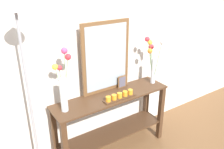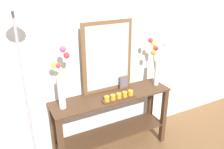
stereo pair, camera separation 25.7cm
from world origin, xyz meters
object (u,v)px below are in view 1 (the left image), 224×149
object	(u,v)px
console_table	(112,117)
floor_lamp	(26,75)
picture_frame_small	(122,82)
candle_tray	(120,96)
mirror_leaning	(106,57)
tall_vase_left	(63,84)
vase_right	(152,59)

from	to	relation	value
console_table	floor_lamp	xyz separation A→B (m)	(-0.91, -0.08, 0.79)
picture_frame_small	floor_lamp	world-z (taller)	floor_lamp
picture_frame_small	candle_tray	bearing A→B (deg)	-131.29
mirror_leaning	candle_tray	distance (m)	0.46
mirror_leaning	picture_frame_small	bearing A→B (deg)	-13.72
candle_tray	picture_frame_small	world-z (taller)	picture_frame_small
tall_vase_left	picture_frame_small	bearing A→B (deg)	6.51
vase_right	floor_lamp	distance (m)	1.52
picture_frame_small	floor_lamp	distance (m)	1.22
vase_right	candle_tray	xyz separation A→B (m)	(-0.56, -0.11, -0.29)
console_table	floor_lamp	world-z (taller)	floor_lamp
mirror_leaning	console_table	bearing A→B (deg)	-98.05
mirror_leaning	vase_right	size ratio (longest dim) A/B	1.36
tall_vase_left	vase_right	xyz separation A→B (m)	(1.15, -0.01, 0.03)
floor_lamp	tall_vase_left	bearing A→B (deg)	14.78
tall_vase_left	picture_frame_small	distance (m)	0.80
console_table	vase_right	distance (m)	0.85
console_table	picture_frame_small	xyz separation A→B (m)	(0.21, 0.10, 0.36)
console_table	tall_vase_left	size ratio (longest dim) A/B	2.18
console_table	picture_frame_small	size ratio (longest dim) A/B	9.17
candle_tray	floor_lamp	bearing A→B (deg)	178.41
picture_frame_small	vase_right	bearing A→B (deg)	-13.87
mirror_leaning	tall_vase_left	xyz separation A→B (m)	(-0.58, -0.13, -0.12)
vase_right	picture_frame_small	bearing A→B (deg)	166.13
picture_frame_small	floor_lamp	bearing A→B (deg)	-170.85
tall_vase_left	floor_lamp	world-z (taller)	floor_lamp
candle_tray	picture_frame_small	xyz separation A→B (m)	(0.18, 0.21, 0.05)
console_table	candle_tray	distance (m)	0.33
mirror_leaning	floor_lamp	distance (m)	0.96
picture_frame_small	console_table	bearing A→B (deg)	-154.21
mirror_leaning	candle_tray	world-z (taller)	mirror_leaning
console_table	mirror_leaning	distance (m)	0.71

